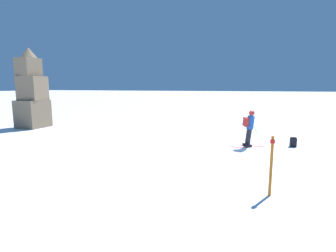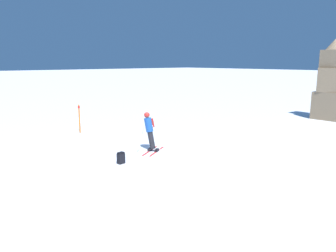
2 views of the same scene
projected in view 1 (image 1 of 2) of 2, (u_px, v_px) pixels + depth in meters
The scene contains 5 objects.
ground_plane at pixel (247, 146), 13.69m from camera, with size 300.00×300.00×0.00m, color white.
skier at pixel (249, 126), 13.20m from camera, with size 1.47×1.80×1.93m.
rock_pillar at pixel (32, 95), 19.46m from camera, with size 2.02×1.77×5.87m.
spare_backpack at pixel (293, 142), 13.41m from camera, with size 0.25×0.32×0.50m.
trail_marker at pixel (271, 163), 7.32m from camera, with size 0.13×0.13×1.73m.
Camera 1 is at (-14.00, -0.11, 3.09)m, focal length 28.00 mm.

